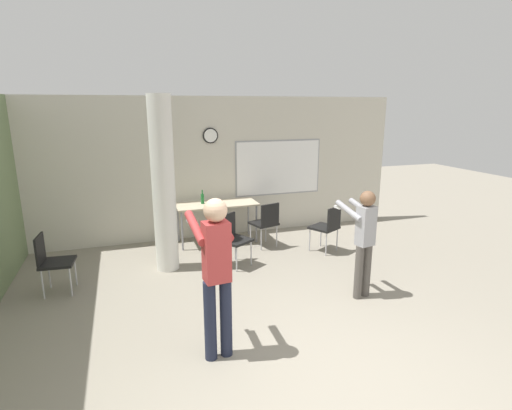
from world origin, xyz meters
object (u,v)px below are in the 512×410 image
(chair_mid_room, at_px, (327,225))
(person_playing_front, at_px, (216,266))
(folding_table, at_px, (217,206))
(person_playing_side, at_px, (364,236))
(chair_table_front, at_px, (233,236))
(chair_table_right, at_px, (266,221))
(bottle_on_table, at_px, (202,198))
(chair_by_left_wall, at_px, (52,259))

(chair_mid_room, relative_size, person_playing_front, 0.50)
(folding_table, bearing_deg, person_playing_side, -64.67)
(chair_table_front, height_order, person_playing_front, person_playing_front)
(person_playing_front, bearing_deg, folding_table, 76.75)
(chair_table_right, xyz_separation_m, person_playing_side, (0.57, -2.32, 0.39))
(bottle_on_table, bearing_deg, chair_by_left_wall, -149.04)
(folding_table, relative_size, chair_mid_room, 1.80)
(bottle_on_table, bearing_deg, person_playing_front, -99.09)
(chair_mid_room, relative_size, chair_table_front, 1.00)
(person_playing_side, bearing_deg, bottle_on_table, 118.74)
(chair_table_right, distance_m, person_playing_front, 3.48)
(bottle_on_table, distance_m, chair_mid_room, 2.42)
(folding_table, relative_size, bottle_on_table, 5.82)
(bottle_on_table, height_order, chair_by_left_wall, bottle_on_table)
(chair_by_left_wall, xyz_separation_m, chair_mid_room, (4.50, 0.22, 0.00))
(bottle_on_table, height_order, chair_table_right, bottle_on_table)
(chair_mid_room, distance_m, person_playing_front, 3.61)
(bottle_on_table, relative_size, person_playing_side, 0.18)
(chair_by_left_wall, bearing_deg, bottle_on_table, 30.96)
(chair_table_front, bearing_deg, chair_mid_room, 1.41)
(chair_by_left_wall, height_order, chair_mid_room, same)
(folding_table, xyz_separation_m, chair_mid_room, (1.77, -1.18, -0.21))
(bottle_on_table, xyz_separation_m, chair_table_front, (0.24, -1.31, -0.37))
(chair_table_right, xyz_separation_m, person_playing_front, (-1.65, -3.03, 0.52))
(chair_table_right, relative_size, person_playing_front, 0.50)
(chair_table_right, bearing_deg, folding_table, 143.95)
(chair_by_left_wall, relative_size, person_playing_side, 0.57)
(folding_table, relative_size, chair_table_right, 1.80)
(folding_table, height_order, chair_by_left_wall, chair_by_left_wall)
(chair_table_front, distance_m, person_playing_side, 2.22)
(person_playing_side, bearing_deg, folding_table, 115.33)
(chair_table_front, xyz_separation_m, person_playing_side, (1.40, -1.68, 0.39))
(chair_table_front, bearing_deg, bottle_on_table, 100.23)
(chair_table_right, xyz_separation_m, chair_mid_room, (0.97, -0.60, 0.00))
(chair_table_right, height_order, person_playing_side, person_playing_side)
(bottle_on_table, xyz_separation_m, person_playing_front, (-0.59, -3.68, 0.15))
(bottle_on_table, bearing_deg, chair_table_front, -79.77)
(chair_table_right, relative_size, person_playing_side, 0.57)
(folding_table, bearing_deg, chair_by_left_wall, -152.77)
(folding_table, xyz_separation_m, person_playing_side, (1.38, -2.91, 0.18))
(chair_by_left_wall, distance_m, chair_table_front, 2.71)
(chair_table_right, bearing_deg, bottle_on_table, 148.15)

